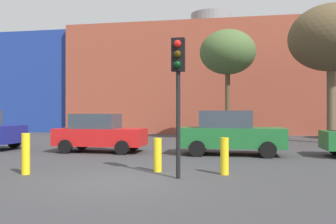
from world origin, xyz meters
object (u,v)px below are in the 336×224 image
object	(u,v)px
bollard_yellow_1	(158,155)
parked_car_1	(99,133)
parked_car_2	(230,133)
bare_tree_1	(331,39)
bare_tree_2	(228,53)
bollard_yellow_2	(225,156)
bollard_yellow_0	(26,154)
traffic_light_island	(178,75)

from	to	relation	value
bollard_yellow_1	parked_car_1	bearing A→B (deg)	127.82
parked_car_2	bollard_yellow_1	bearing A→B (deg)	-114.08
bare_tree_1	bare_tree_2	world-z (taller)	bare_tree_1
parked_car_1	bollard_yellow_2	bearing A→B (deg)	-40.91
bollard_yellow_0	bollard_yellow_2	world-z (taller)	bollard_yellow_0
parked_car_1	bollard_yellow_0	xyz separation A→B (m)	(0.05, -5.94, -0.27)
parked_car_2	traffic_light_island	bearing A→B (deg)	-103.27
traffic_light_island	bollard_yellow_0	distance (m)	4.97
bare_tree_2	bollard_yellow_2	distance (m)	14.11
traffic_light_island	bollard_yellow_2	world-z (taller)	traffic_light_island
bare_tree_2	bollard_yellow_0	size ratio (longest dim) A/B	6.03
traffic_light_island	bollard_yellow_2	size ratio (longest dim) A/B	3.57
parked_car_1	bare_tree_2	size ratio (longest dim) A/B	0.56
bollard_yellow_2	bollard_yellow_1	bearing A→B (deg)	175.27
traffic_light_island	bare_tree_1	size ratio (longest dim) A/B	0.47
parked_car_1	bollard_yellow_2	xyz separation A→B (m)	(5.73, -4.97, -0.33)
parked_car_2	bare_tree_1	size ratio (longest dim) A/B	0.53
bollard_yellow_1	bollard_yellow_2	size ratio (longest dim) A/B	0.95
parked_car_1	bollard_yellow_0	world-z (taller)	parked_car_1
parked_car_1	traffic_light_island	size ratio (longest dim) A/B	1.05
parked_car_1	bare_tree_2	distance (m)	11.05
parked_car_2	bollard_yellow_1	xyz separation A→B (m)	(-2.15, -4.80, -0.42)
bare_tree_1	parked_car_2	bearing A→B (deg)	-130.27
bollard_yellow_0	bollard_yellow_1	xyz separation A→B (m)	(3.67, 1.14, -0.09)
bollard_yellow_0	bollard_yellow_1	distance (m)	3.85
parked_car_2	bollard_yellow_0	distance (m)	8.32
bare_tree_2	parked_car_2	bearing A→B (deg)	-88.53
bare_tree_2	bollard_yellow_2	size ratio (longest dim) A/B	6.73
parked_car_2	bare_tree_2	bearing A→B (deg)	91.47
bare_tree_1	traffic_light_island	bearing A→B (deg)	-119.54
bare_tree_1	bollard_yellow_2	distance (m)	14.36
bare_tree_1	bollard_yellow_0	xyz separation A→B (m)	(-11.62, -12.79, -5.54)
parked_car_2	bollard_yellow_1	size ratio (longest dim) A/B	4.25
parked_car_1	bollard_yellow_0	distance (m)	5.95
bare_tree_1	bare_tree_2	distance (m)	6.17
bollard_yellow_0	bollard_yellow_1	bearing A→B (deg)	17.28
bollard_yellow_0	bare_tree_2	bearing A→B (deg)	68.32
bare_tree_2	bollard_yellow_1	size ratio (longest dim) A/B	7.07
bare_tree_1	bollard_yellow_0	world-z (taller)	bare_tree_1
parked_car_1	bare_tree_2	world-z (taller)	bare_tree_2
bollard_yellow_0	bare_tree_1	bearing A→B (deg)	47.75
bollard_yellow_0	bollard_yellow_2	bearing A→B (deg)	9.76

